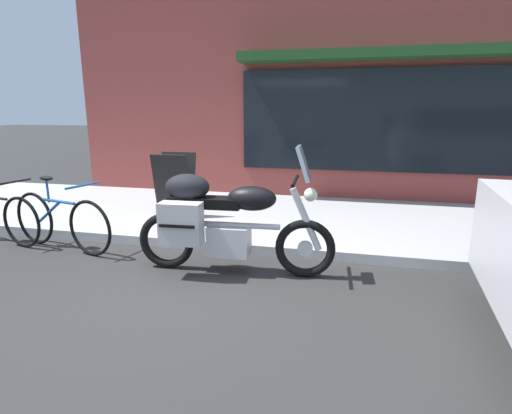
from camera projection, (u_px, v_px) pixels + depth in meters
The scene contains 4 objects.
ground_plane at pixel (184, 293), 3.97m from camera, with size 80.00×80.00×0.00m, color #2D2D2D.
touring_motorcycle at pixel (221, 219), 4.33m from camera, with size 2.17×0.75×1.39m.
parked_bicycle at pixel (61, 221), 5.12m from camera, with size 1.68×0.57×0.94m.
sandwich_board_sign at pixel (175, 186), 6.13m from camera, with size 0.55×0.42×0.99m.
Camera 1 is at (1.54, -3.40, 1.73)m, focal length 28.55 mm.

